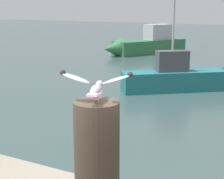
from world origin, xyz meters
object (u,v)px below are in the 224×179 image
(boat_green, at_px, (144,44))
(boat_teal, at_px, (186,78))
(mooring_post, at_px, (97,161))
(channel_buoy, at_px, (88,131))
(seagull, at_px, (96,86))

(boat_green, distance_m, boat_teal, 10.89)
(mooring_post, bearing_deg, channel_buoy, 124.08)
(seagull, distance_m, boat_teal, 11.64)
(seagull, bearing_deg, boat_green, 113.74)
(seagull, relative_size, boat_teal, 0.13)
(seagull, xyz_separation_m, channel_buoy, (-2.78, 4.11, -2.06))
(mooring_post, height_order, seagull, seagull)
(mooring_post, height_order, channel_buoy, mooring_post)
(mooring_post, xyz_separation_m, boat_green, (-8.89, 20.21, -1.28))
(boat_green, bearing_deg, seagull, -66.26)
(mooring_post, relative_size, seagull, 1.79)
(mooring_post, bearing_deg, boat_green, 113.74)
(seagull, height_order, boat_green, seagull)
(mooring_post, height_order, boat_green, mooring_post)
(boat_green, xyz_separation_m, boat_teal, (5.93, -9.13, -0.15))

